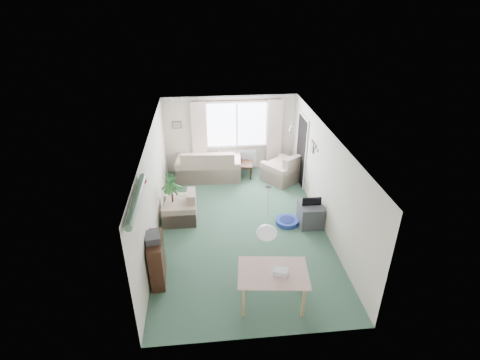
{
  "coord_description": "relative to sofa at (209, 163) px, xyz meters",
  "views": [
    {
      "loc": [
        -0.8,
        -7.53,
        5.33
      ],
      "look_at": [
        0.0,
        0.3,
        1.15
      ],
      "focal_mm": 28.0,
      "sensor_mm": 36.0,
      "label": 1
    }
  ],
  "objects": [
    {
      "name": "doorway",
      "position": [
        2.69,
        -0.55,
        0.52
      ],
      "size": [
        0.03,
        0.95,
        2.0
      ],
      "primitive_type": "cube",
      "color": "black"
    },
    {
      "name": "curtain_right",
      "position": [
        2.06,
        0.38,
        0.79
      ],
      "size": [
        0.45,
        0.08,
        2.0
      ],
      "primitive_type": "cube",
      "color": "beige"
    },
    {
      "name": "armchair_left",
      "position": [
        -0.79,
        -2.24,
        -0.09
      ],
      "size": [
        0.82,
        0.87,
        0.77
      ],
      "primitive_type": "cube",
      "rotation": [
        0.0,
        0.0,
        -1.58
      ],
      "color": "beige",
      "rests_on": "ground"
    },
    {
      "name": "coffee_table",
      "position": [
        0.87,
        0.0,
        -0.26
      ],
      "size": [
        1.04,
        0.7,
        0.43
      ],
      "primitive_type": "cube",
      "rotation": [
        0.0,
        0.0,
        -0.18
      ],
      "color": "black",
      "rests_on": "ground"
    },
    {
      "name": "bookshelf",
      "position": [
        -1.13,
        -4.38,
        0.01
      ],
      "size": [
        0.31,
        0.81,
        0.97
      ],
      "primitive_type": "cube",
      "rotation": [
        0.0,
        0.0,
        0.05
      ],
      "color": "black",
      "rests_on": "ground"
    },
    {
      "name": "houseplant",
      "position": [
        -0.94,
        -2.23,
        0.17
      ],
      "size": [
        0.73,
        0.73,
        1.3
      ],
      "primitive_type": "cylinder",
      "rotation": [
        0.0,
        0.0,
        0.38
      ],
      "color": "#1E5721",
      "rests_on": "ground"
    },
    {
      "name": "tinsel_garland",
      "position": [
        -1.21,
        -5.05,
        1.8
      ],
      "size": [
        1.6,
        1.6,
        0.12
      ],
      "primitive_type": "cylinder",
      "color": "#196626"
    },
    {
      "name": "radiator",
      "position": [
        0.91,
        0.44,
        -0.08
      ],
      "size": [
        1.2,
        0.1,
        0.55
      ],
      "primitive_type": "cube",
      "color": "white"
    },
    {
      "name": "bauble_cluster_a",
      "position": [
        2.01,
        -1.85,
        1.74
      ],
      "size": [
        0.2,
        0.2,
        0.2
      ],
      "primitive_type": "sphere",
      "color": "silver"
    },
    {
      "name": "photo_frame",
      "position": [
        0.96,
        0.05,
        0.04
      ],
      "size": [
        0.12,
        0.05,
        0.16
      ],
      "primitive_type": "cube",
      "rotation": [
        0.0,
        0.0,
        -0.24
      ],
      "color": "brown",
      "rests_on": "coffee_table"
    },
    {
      "name": "pet_bed",
      "position": [
        1.85,
        -2.71,
        -0.42
      ],
      "size": [
        0.67,
        0.67,
        0.11
      ],
      "primitive_type": "cylinder",
      "rotation": [
        0.0,
        0.0,
        0.2
      ],
      "color": "navy",
      "rests_on": "ground"
    },
    {
      "name": "bauble_cluster_b",
      "position": [
        2.31,
        -3.05,
        1.74
      ],
      "size": [
        0.2,
        0.2,
        0.2
      ],
      "primitive_type": "sphere",
      "color": "silver"
    },
    {
      "name": "curtain_rod",
      "position": [
        0.91,
        0.4,
        1.79
      ],
      "size": [
        2.6,
        0.03,
        0.03
      ],
      "primitive_type": "cube",
      "color": "black"
    },
    {
      "name": "wall_picture_right",
      "position": [
        2.69,
        -1.55,
        1.07
      ],
      "size": [
        0.03,
        0.24,
        0.3
      ],
      "primitive_type": "cube",
      "color": "brown"
    },
    {
      "name": "hifi_box",
      "position": [
        -1.16,
        -4.4,
        0.57
      ],
      "size": [
        0.34,
        0.4,
        0.14
      ],
      "primitive_type": "cube",
      "rotation": [
        0.0,
        0.0,
        0.2
      ],
      "color": "#3A3A3F",
      "rests_on": "bookshelf"
    },
    {
      "name": "gift_box",
      "position": [
        1.14,
        -5.3,
        0.3
      ],
      "size": [
        0.3,
        0.26,
        0.12
      ],
      "primitive_type": "cube",
      "rotation": [
        0.0,
        0.0,
        -0.35
      ],
      "color": "white",
      "rests_on": "dining_table"
    },
    {
      "name": "pendant_lamp",
      "position": [
        0.91,
        -5.05,
        1.0
      ],
      "size": [
        0.36,
        0.36,
        0.36
      ],
      "primitive_type": "sphere",
      "color": "white"
    },
    {
      "name": "sofa",
      "position": [
        0.0,
        0.0,
        0.0
      ],
      "size": [
        1.98,
        1.14,
        0.96
      ],
      "primitive_type": "cube",
      "rotation": [
        0.0,
        0.0,
        3.08
      ],
      "color": "#C1AA92",
      "rests_on": "ground"
    },
    {
      "name": "wall_picture_back",
      "position": [
        -0.89,
        0.48,
        1.07
      ],
      "size": [
        0.28,
        0.03,
        0.22
      ],
      "primitive_type": "cube",
      "color": "brown"
    },
    {
      "name": "ground",
      "position": [
        0.71,
        -2.75,
        -0.48
      ],
      "size": [
        6.5,
        6.5,
        0.0
      ],
      "primitive_type": "plane",
      "color": "#335543"
    },
    {
      "name": "window",
      "position": [
        0.91,
        0.48,
        1.02
      ],
      "size": [
        1.8,
        0.03,
        1.3
      ],
      "primitive_type": "cube",
      "color": "white"
    },
    {
      "name": "tv_cube",
      "position": [
        2.41,
        -2.8,
        -0.2
      ],
      "size": [
        0.57,
        0.62,
        0.56
      ],
      "primitive_type": "cube",
      "rotation": [
        0.0,
        0.0,
        -0.02
      ],
      "color": "#3A3B3F",
      "rests_on": "ground"
    },
    {
      "name": "dining_table",
      "position": [
        1.02,
        -5.24,
        -0.12
      ],
      "size": [
        1.24,
        0.9,
        0.72
      ],
      "primitive_type": "cube",
      "rotation": [
        0.0,
        0.0,
        -0.12
      ],
      "color": "tan",
      "rests_on": "ground"
    },
    {
      "name": "curtain_left",
      "position": [
        -0.24,
        0.38,
        0.79
      ],
      "size": [
        0.45,
        0.08,
        2.0
      ],
      "primitive_type": "cube",
      "color": "beige"
    },
    {
      "name": "armchair_corner",
      "position": [
        2.18,
        -0.41,
        -0.04
      ],
      "size": [
        1.33,
        1.32,
        0.87
      ],
      "primitive_type": "cube",
      "rotation": [
        0.0,
        0.0,
        3.77
      ],
      "color": "tan",
      "rests_on": "ground"
    }
  ]
}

